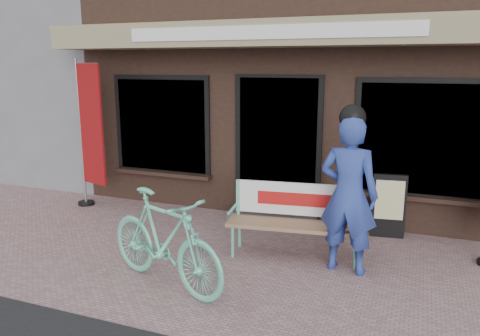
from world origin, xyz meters
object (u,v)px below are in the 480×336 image
at_px(person, 349,192).
at_px(menu_stand, 389,205).
at_px(bicycle, 164,240).
at_px(nobori_red, 90,133).
at_px(bench, 296,214).

height_order(person, menu_stand, person).
relative_size(bicycle, nobori_red, 0.72).
distance_m(bicycle, nobori_red, 3.35).
distance_m(bench, person, 0.82).
height_order(bench, menu_stand, bench).
bearing_deg(menu_stand, bench, -142.63).
height_order(person, bicycle, person).
distance_m(person, menu_stand, 1.43).
bearing_deg(bicycle, bench, -19.03).
distance_m(person, nobori_red, 4.40).
bearing_deg(person, nobori_red, 173.70).
bearing_deg(person, bicycle, -141.55).
height_order(bench, nobori_red, nobori_red).
height_order(nobori_red, menu_stand, nobori_red).
relative_size(person, menu_stand, 2.16).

